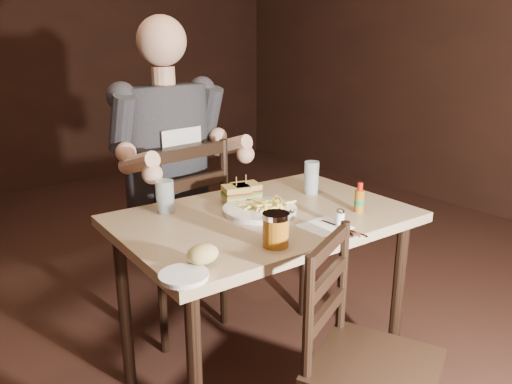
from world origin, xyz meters
TOP-DOWN VIEW (x-y plane):
  - room_shell at (0.00, 0.00)m, footprint 7.00×7.00m
  - main_table at (0.12, -0.19)m, footprint 1.17×0.81m
  - chair_far at (0.04, 0.46)m, footprint 0.50×0.54m
  - chair_near at (0.09, -0.80)m, footprint 0.52×0.54m
  - diner at (0.05, 0.40)m, footprint 0.64×0.52m
  - dinner_plate at (0.12, -0.16)m, footprint 0.30×0.30m
  - sandwich_left at (0.17, -0.01)m, footprint 0.13×0.12m
  - sandwich_right at (0.12, -0.01)m, footprint 0.13×0.12m
  - fries_pile at (0.15, -0.17)m, footprint 0.23×0.17m
  - ketchup_dollop at (0.20, -0.19)m, footprint 0.05×0.05m
  - glass_left at (-0.17, 0.08)m, footprint 0.07×0.07m
  - glass_right at (0.46, -0.11)m, footprint 0.07×0.07m
  - hot_sauce at (0.44, -0.41)m, footprint 0.04×0.04m
  - salt_shaker at (0.26, -0.46)m, footprint 0.03×0.03m
  - syrup_dispenser at (-0.05, -0.46)m, footprint 0.10×0.10m
  - napkin at (0.21, -0.44)m, footprint 0.16×0.15m
  - knife at (0.24, -0.50)m, footprint 0.02×0.21m
  - fork at (0.25, -0.50)m, footprint 0.09×0.15m
  - side_plate at (-0.41, -0.47)m, footprint 0.15×0.15m
  - bread_roll at (-0.33, -0.44)m, footprint 0.11×0.09m

SIDE VIEW (x-z plane):
  - chair_near at x=0.09m, z-range 0.00..0.84m
  - chair_far at x=0.04m, z-range 0.00..0.99m
  - main_table at x=0.12m, z-range 0.30..1.07m
  - napkin at x=0.21m, z-range 0.77..0.77m
  - side_plate at x=-0.41m, z-range 0.77..0.78m
  - knife at x=0.24m, z-range 0.77..0.78m
  - fork at x=0.25m, z-range 0.77..0.78m
  - dinner_plate at x=0.12m, z-range 0.77..0.79m
  - ketchup_dollop at x=0.20m, z-range 0.79..0.80m
  - salt_shaker at x=0.26m, z-range 0.77..0.83m
  - fries_pile at x=0.15m, z-range 0.79..0.82m
  - bread_roll at x=-0.33m, z-range 0.78..0.84m
  - syrup_dispenser at x=-0.05m, z-range 0.77..0.89m
  - hot_sauce at x=0.44m, z-range 0.77..0.89m
  - sandwich_right at x=0.12m, z-range 0.79..0.88m
  - glass_left at x=-0.17m, z-range 0.77..0.90m
  - sandwich_left at x=0.17m, z-range 0.79..0.89m
  - glass_right at x=0.46m, z-range 0.77..0.92m
  - diner at x=0.05m, z-range 0.51..1.54m
  - room_shell at x=0.00m, z-range -2.10..4.90m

